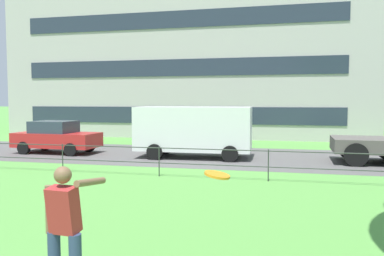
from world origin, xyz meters
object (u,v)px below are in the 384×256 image
Objects in this scene: person_thrower at (65,226)px; car_red_far_right at (56,137)px; frisbee at (217,175)px; panel_van_right at (194,129)px; apartment_building_background at (194,11)px.

car_red_far_right is (-7.88, 12.33, -0.13)m from person_thrower.
panel_van_right is at bearing 103.82° from frisbee.
apartment_building_background is at bearing 75.11° from car_red_far_right.
panel_van_right is at bearing 95.12° from person_thrower.
panel_van_right is (6.78, -0.01, 0.49)m from car_red_far_right.
person_thrower is 27.84m from apartment_building_background.
frisbee is at bearing -76.18° from panel_van_right.
frisbee is 0.01× the size of apartment_building_background.
apartment_building_background is (-6.24, 26.57, 7.79)m from frisbee.
person_thrower is 5.71× the size of frisbee.
person_thrower is 0.42× the size of car_red_far_right.
apartment_building_background is (3.67, 13.81, 8.75)m from car_red_far_right.
apartment_building_background is (-4.21, 26.13, 8.62)m from person_thrower.
frisbee is 0.06× the size of panel_van_right.
car_red_far_right is 0.80× the size of panel_van_right.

